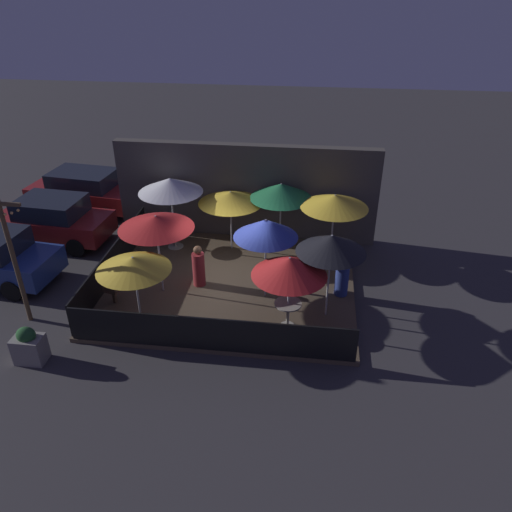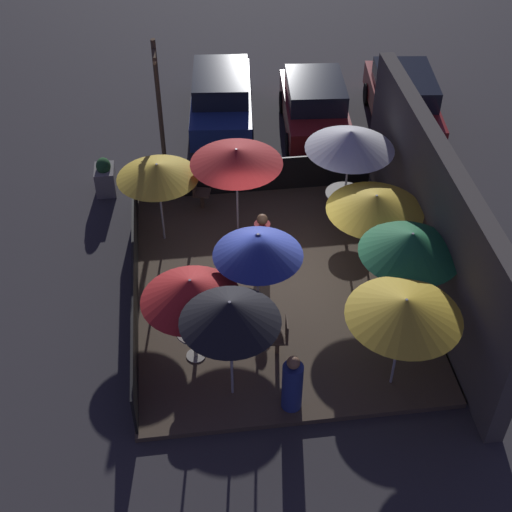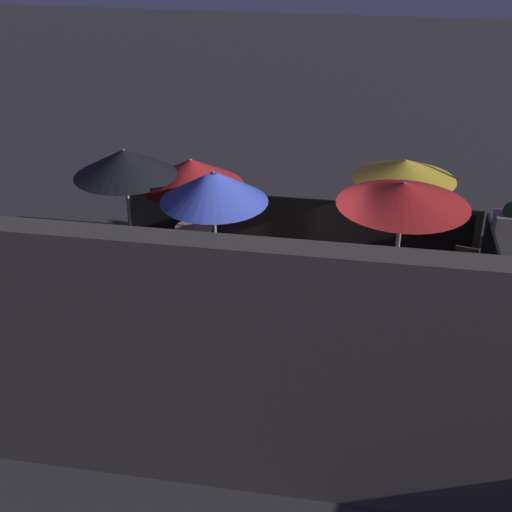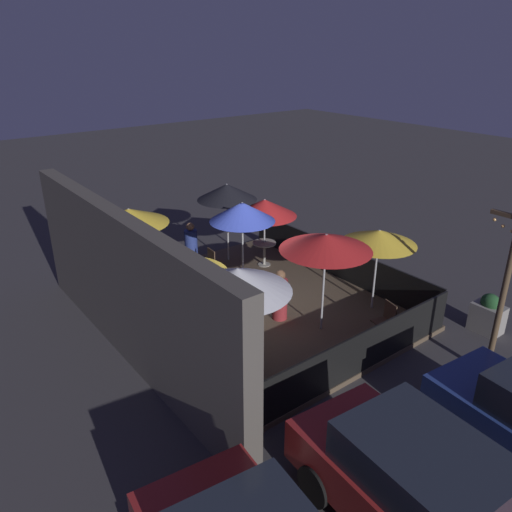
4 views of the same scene
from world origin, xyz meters
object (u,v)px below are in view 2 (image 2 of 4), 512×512
(patio_umbrella_0, at_px, (350,140))
(patio_umbrella_4, at_px, (405,308))
(dining_table_0, at_px, (345,198))
(patron_0, at_px, (262,240))
(patio_chair_1, at_px, (281,336))
(patio_chair_0, at_px, (199,191))
(patio_umbrella_5, at_px, (411,243))
(dining_table_1, at_px, (194,336))
(parked_car_2, at_px, (403,100))
(patio_umbrella_8, at_px, (236,156))
(patio_umbrella_1, at_px, (191,290))
(patio_umbrella_7, at_px, (376,203))
(parked_car_1, at_px, (315,106))
(patio_umbrella_6, at_px, (258,245))
(patron_1, at_px, (292,385))
(light_post, at_px, (159,100))
(patio_umbrella_2, at_px, (230,312))
(planter_box, at_px, (105,177))
(patio_umbrella_3, at_px, (157,171))
(parked_car_0, at_px, (221,97))

(patio_umbrella_0, bearing_deg, patio_umbrella_4, -2.12)
(dining_table_0, distance_m, patron_0, 2.55)
(patio_chair_1, xyz_separation_m, patron_0, (-2.86, 0.01, 0.09))
(dining_table_0, xyz_separation_m, patio_chair_0, (-0.84, -3.47, -0.09))
(patio_umbrella_5, bearing_deg, dining_table_1, -82.58)
(parked_car_2, bearing_deg, patio_umbrella_8, -42.56)
(patio_umbrella_1, distance_m, parked_car_2, 10.62)
(patio_umbrella_7, height_order, parked_car_1, patio_umbrella_7)
(patio_umbrella_4, xyz_separation_m, patio_umbrella_6, (-1.86, -2.35, 0.13))
(patio_umbrella_1, height_order, patron_1, patio_umbrella_1)
(patio_umbrella_4, relative_size, patron_0, 1.73)
(light_post, bearing_deg, dining_table_0, 55.90)
(patio_umbrella_2, xyz_separation_m, planter_box, (-7.04, -2.59, -1.86))
(dining_table_1, bearing_deg, patron_1, 49.99)
(dining_table_0, height_order, patio_chair_1, patio_chair_1)
(patio_umbrella_8, xyz_separation_m, patio_chair_0, (-1.18, -0.83, -1.72))
(patio_umbrella_2, relative_size, patio_umbrella_7, 1.16)
(planter_box, height_order, light_post, light_post)
(parked_car_2, bearing_deg, planter_box, -68.62)
(patio_umbrella_5, bearing_deg, light_post, -143.64)
(planter_box, bearing_deg, patron_1, 26.02)
(patio_chair_0, height_order, parked_car_2, parked_car_2)
(patio_umbrella_1, xyz_separation_m, patio_umbrella_4, (1.13, 3.68, 0.20))
(patio_umbrella_1, height_order, dining_table_1, patio_umbrella_1)
(dining_table_1, relative_size, patron_0, 0.57)
(patio_umbrella_0, distance_m, patio_umbrella_4, 5.18)
(patio_umbrella_8, height_order, planter_box, patio_umbrella_8)
(patio_umbrella_1, distance_m, patio_umbrella_3, 3.80)
(patio_umbrella_0, xyz_separation_m, patio_umbrella_1, (4.04, -3.87, -0.38))
(dining_table_1, distance_m, light_post, 7.09)
(dining_table_1, xyz_separation_m, patio_chair_0, (-4.89, 0.41, -0.08))
(patio_umbrella_1, height_order, patio_umbrella_8, patio_umbrella_8)
(parked_car_0, bearing_deg, patio_chair_0, -6.99)
(patio_umbrella_1, relative_size, parked_car_1, 0.53)
(patio_umbrella_6, height_order, patio_umbrella_7, patio_umbrella_6)
(patio_umbrella_1, relative_size, patio_umbrella_6, 0.86)
(patio_umbrella_6, xyz_separation_m, patron_0, (-1.99, 0.35, -1.57))
(patio_umbrella_0, distance_m, patio_chair_1, 5.02)
(patio_umbrella_5, distance_m, dining_table_1, 4.56)
(dining_table_1, relative_size, light_post, 0.20)
(patio_umbrella_2, height_order, light_post, light_post)
(patio_umbrella_2, relative_size, patio_umbrella_5, 1.07)
(dining_table_1, bearing_deg, patron_0, 148.21)
(patio_umbrella_0, xyz_separation_m, patio_umbrella_5, (3.48, 0.42, -0.19))
(patio_chair_1, bearing_deg, parked_car_2, -115.34)
(light_post, bearing_deg, patio_chair_1, 16.47)
(patio_umbrella_5, height_order, light_post, light_post)
(dining_table_1, xyz_separation_m, patio_chair_1, (0.13, 1.68, -0.07))
(patio_umbrella_0, bearing_deg, patio_chair_1, -27.70)
(planter_box, bearing_deg, patio_umbrella_8, 53.74)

